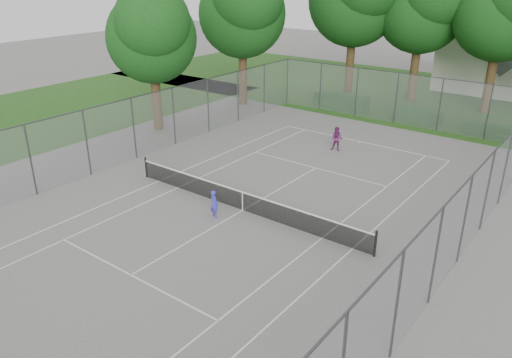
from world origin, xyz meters
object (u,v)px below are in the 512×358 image
Objects in this scene: house at (489,48)px; woman_player at (337,139)px; tennis_net at (243,200)px; girl_player at (214,204)px.

house is 21.87m from woman_player.
tennis_net is 9.57m from woman_player.
woman_player reaches higher than girl_player.
woman_player reaches higher than tennis_net.
house reaches higher than girl_player.
girl_player is 10.76m from woman_player.
house is (2.24, 31.05, 3.16)m from tennis_net.
house is 32.52m from girl_player.
house reaches higher than woman_player.
house is 6.30× the size of woman_player.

